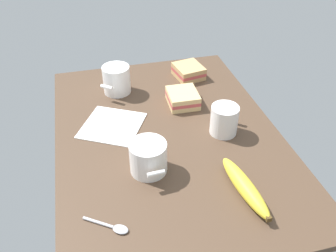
% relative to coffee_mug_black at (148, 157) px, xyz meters
% --- Properties ---
extents(tabletop, '(0.90, 0.64, 0.02)m').
position_rel_coffee_mug_black_xyz_m(tabletop, '(0.13, -0.08, -0.05)').
color(tabletop, '#4C3828').
rests_on(tabletop, ground).
extents(coffee_mug_black, '(0.12, 0.10, 0.09)m').
position_rel_coffee_mug_black_xyz_m(coffee_mug_black, '(0.00, 0.00, 0.00)').
color(coffee_mug_black, white).
rests_on(coffee_mug_black, tabletop).
extents(coffee_mug_milky, '(0.11, 0.10, 0.09)m').
position_rel_coffee_mug_black_xyz_m(coffee_mug_milky, '(0.40, 0.03, 0.00)').
color(coffee_mug_milky, white).
rests_on(coffee_mug_milky, tabletop).
extents(coffee_mug_spare, '(0.10, 0.09, 0.09)m').
position_rel_coffee_mug_black_xyz_m(coffee_mug_spare, '(0.10, -0.24, 0.00)').
color(coffee_mug_spare, white).
rests_on(coffee_mug_spare, tabletop).
extents(sandwich_main, '(0.11, 0.10, 0.04)m').
position_rel_coffee_mug_black_xyz_m(sandwich_main, '(0.27, -0.17, -0.02)').
color(sandwich_main, '#DBB77A').
rests_on(sandwich_main, tabletop).
extents(sandwich_side, '(0.12, 0.11, 0.04)m').
position_rel_coffee_mug_black_xyz_m(sandwich_side, '(0.44, -0.24, -0.02)').
color(sandwich_side, tan).
rests_on(sandwich_side, tabletop).
extents(banana, '(0.21, 0.06, 0.04)m').
position_rel_coffee_mug_black_xyz_m(banana, '(-0.13, -0.21, -0.02)').
color(banana, yellow).
rests_on(banana, tabletop).
extents(spoon, '(0.07, 0.10, 0.01)m').
position_rel_coffee_mug_black_xyz_m(spoon, '(-0.16, 0.11, -0.04)').
color(spoon, silver).
rests_on(spoon, tabletop).
extents(paper_napkin, '(0.23, 0.23, 0.00)m').
position_rel_coffee_mug_black_xyz_m(paper_napkin, '(0.21, 0.07, -0.04)').
color(paper_napkin, white).
rests_on(paper_napkin, tabletop).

